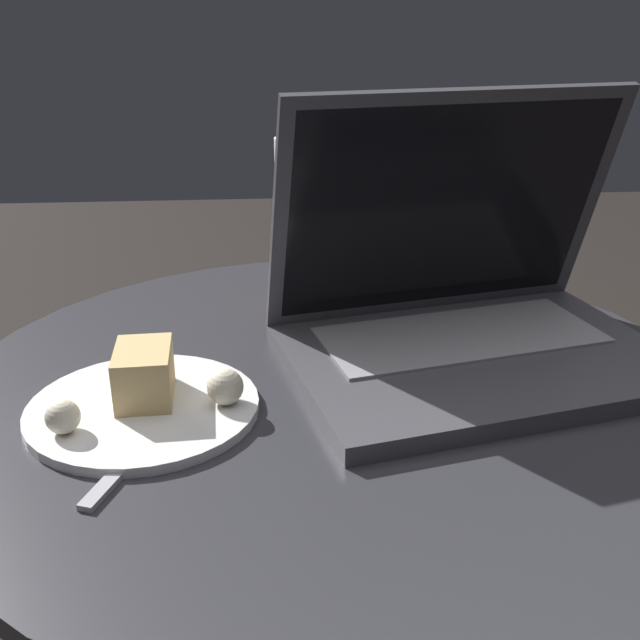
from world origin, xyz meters
The scene contains 5 objects.
table centered at (0.00, 0.00, 0.41)m, with size 0.74×0.74×0.53m.
laptop centered at (0.14, 0.04, 0.59)m, with size 0.41×0.33×0.26m.
beer_glass centered at (-0.02, 0.17, 0.63)m, with size 0.06×0.06×0.20m.
snack_plate centered at (-0.17, -0.05, 0.55)m, with size 0.20×0.20×0.06m.
fork centered at (-0.16, -0.09, 0.53)m, with size 0.08×0.19×0.00m.
Camera 1 is at (-0.07, -0.64, 0.86)m, focal length 42.00 mm.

